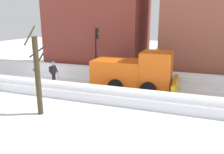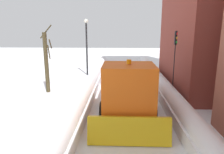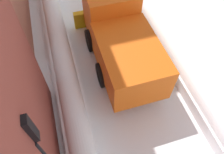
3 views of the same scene
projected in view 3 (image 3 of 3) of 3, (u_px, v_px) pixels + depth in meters
name	position (u px, v px, depth m)	size (l,w,h in m)	color
ground_plane	(111.00, 44.00, 10.99)	(80.00, 80.00, 0.00)	white
snowbank_left	(61.00, 48.00, 10.17)	(1.10, 36.00, 1.07)	white
snowbank_right	(158.00, 28.00, 11.06)	(1.10, 36.00, 1.03)	white
plow_truck	(119.00, 37.00, 9.20)	(3.20, 5.98, 3.12)	orange
traffic_light_pole	(38.00, 145.00, 4.93)	(0.28, 0.42, 4.22)	black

